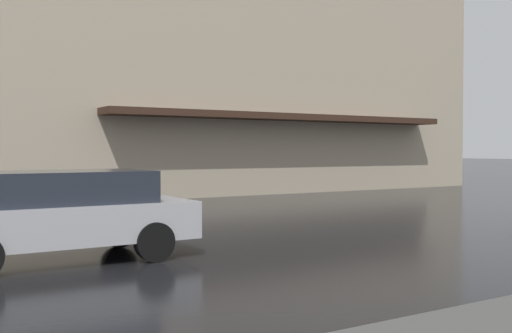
% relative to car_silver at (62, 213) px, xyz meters
% --- Properties ---
extents(car_silver, '(1.85, 4.10, 1.41)m').
position_rel_car_silver_xyz_m(car_silver, '(0.00, 0.00, 0.00)').
color(car_silver, '#B7B7BC').
rests_on(car_silver, ground_plane).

